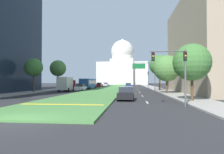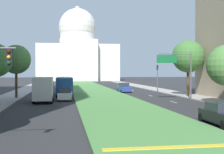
{
  "view_description": "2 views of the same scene",
  "coord_description": "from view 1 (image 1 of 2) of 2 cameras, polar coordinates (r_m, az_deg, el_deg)",
  "views": [
    {
      "loc": [
        6.39,
        -10.32,
        2.32
      ],
      "look_at": [
        -0.04,
        54.17,
        3.67
      ],
      "focal_mm": 31.35,
      "sensor_mm": 36.0,
      "label": 1
    },
    {
      "loc": [
        -5.69,
        -7.22,
        3.89
      ],
      "look_at": [
        2.96,
        48.83,
        2.89
      ],
      "focal_mm": 49.51,
      "sensor_mm": 36.0,
      "label": 2
    }
  ],
  "objects": [
    {
      "name": "ground_plane",
      "position": [
        75.18,
        0.81,
        -2.97
      ],
      "size": [
        284.03,
        284.03,
        0.0
      ],
      "primitive_type": "plane",
      "color": "#2B2B2D"
    },
    {
      "name": "grass_median",
      "position": [
        68.76,
        0.36,
        -3.07
      ],
      "size": [
        8.74,
        116.19,
        0.14
      ],
      "primitive_type": "cube",
      "color": "#4C8442",
      "rests_on": "ground_plane"
    },
    {
      "name": "median_curb_nose",
      "position": [
        18.86,
        -14.27,
        -7.73
      ],
      "size": [
        7.87,
        0.5,
        0.04
      ],
      "primitive_type": "cube",
      "color": "gold",
      "rests_on": "grass_median"
    },
    {
      "name": "lane_dashes_right",
      "position": [
        42.01,
        8.0,
        -4.34
      ],
      "size": [
        0.16,
        45.67,
        0.01
      ],
      "color": "silver",
      "rests_on": "ground_plane"
    },
    {
      "name": "sidewalk_left",
      "position": [
        65.2,
        -12.34,
        -3.14
      ],
      "size": [
        4.0,
        116.19,
        0.15
      ],
      "primitive_type": "cube",
      "color": "#9E9991",
      "rests_on": "ground_plane"
    },
    {
      "name": "sidewalk_right",
      "position": [
        62.44,
        12.49,
        -3.23
      ],
      "size": [
        4.0,
        116.19,
        0.15
      ],
      "primitive_type": "cube",
      "color": "#9E9991",
      "rests_on": "ground_plane"
    },
    {
      "name": "midrise_block_right",
      "position": [
        41.96,
        27.4,
        8.1
      ],
      "size": [
        12.0,
        26.4,
        18.0
      ],
      "primitive_type": "cube",
      "color": "tan",
      "rests_on": "ground_plane"
    },
    {
      "name": "capitol_building",
      "position": [
        139.2,
        3.05,
        2.88
      ],
      "size": [
        34.12,
        25.37,
        32.28
      ],
      "color": "silver",
      "rests_on": "ground_plane"
    },
    {
      "name": "traffic_light_near_right",
      "position": [
        18.81,
        18.1,
        3.37
      ],
      "size": [
        3.34,
        0.35,
        5.2
      ],
      "color": "#515456",
      "rests_on": "ground_plane"
    },
    {
      "name": "traffic_light_far_right",
      "position": [
        58.22,
        10.5,
        -0.2
      ],
      "size": [
        0.28,
        0.35,
        5.2
      ],
      "color": "#515456",
      "rests_on": "ground_plane"
    },
    {
      "name": "overhead_guide_sign",
      "position": [
        43.43,
        10.08,
        1.85
      ],
      "size": [
        4.96,
        0.2,
        6.5
      ],
      "color": "#515456",
      "rests_on": "ground_plane"
    },
    {
      "name": "street_tree_right_near",
      "position": [
        23.68,
        22.25,
        3.98
      ],
      "size": [
        4.16,
        4.16,
        6.51
      ],
      "color": "#4C3823",
      "rests_on": "ground_plane"
    },
    {
      "name": "street_tree_left_mid",
      "position": [
        41.69,
        -21.85,
        2.64
      ],
      "size": [
        3.56,
        3.56,
        6.84
      ],
      "color": "#4C3823",
      "rests_on": "ground_plane"
    },
    {
      "name": "street_tree_right_mid",
      "position": [
        36.6,
        15.68,
        2.42
      ],
      "size": [
        4.77,
        4.77,
        7.0
      ],
      "color": "#4C3823",
      "rests_on": "ground_plane"
    },
    {
      "name": "street_tree_left_far",
      "position": [
        52.37,
        -15.49,
        2.44
      ],
      "size": [
        4.17,
        4.17,
        7.71
      ],
      "color": "#4C3823",
      "rests_on": "ground_plane"
    },
    {
      "name": "street_tree_right_far",
      "position": [
        49.05,
        13.7,
        3.37
      ],
      "size": [
        4.99,
        4.99,
        8.72
      ],
      "color": "#4C3823",
      "rests_on": "ground_plane"
    },
    {
      "name": "sedan_lead_stopped",
      "position": [
        24.13,
        4.07,
        -4.88
      ],
      "size": [
        1.99,
        4.47,
        1.62
      ],
      "color": "black",
      "rests_on": "ground_plane"
    },
    {
      "name": "sedan_midblock",
      "position": [
        46.97,
        -9.1,
        -3.04
      ],
      "size": [
        2.06,
        4.66,
        1.7
      ],
      "color": "silver",
      "rests_on": "ground_plane"
    },
    {
      "name": "sedan_distant",
      "position": [
        60.25,
        4.76,
        -2.61
      ],
      "size": [
        2.0,
        4.48,
        1.77
      ],
      "color": "navy",
      "rests_on": "ground_plane"
    },
    {
      "name": "sedan_far_horizon",
      "position": [
        74.85,
        -3.72,
        -2.34
      ],
      "size": [
        2.04,
        4.76,
        1.77
      ],
      "color": "maroon",
      "rests_on": "ground_plane"
    },
    {
      "name": "sedan_very_far",
      "position": [
        90.21,
        -1.8,
        -2.17
      ],
      "size": [
        1.98,
        4.61,
        1.66
      ],
      "color": "#BCBCC1",
      "rests_on": "ground_plane"
    },
    {
      "name": "box_truck_delivery",
      "position": [
        45.46,
        -13.17,
        -1.97
      ],
      "size": [
        2.4,
        6.4,
        3.2
      ],
      "color": "maroon",
      "rests_on": "ground_plane"
    },
    {
      "name": "city_bus",
      "position": [
        55.38,
        -6.93,
        -1.76
      ],
      "size": [
        2.62,
        11.0,
        2.95
      ],
      "color": "#1E4C8C",
      "rests_on": "ground_plane"
    }
  ]
}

